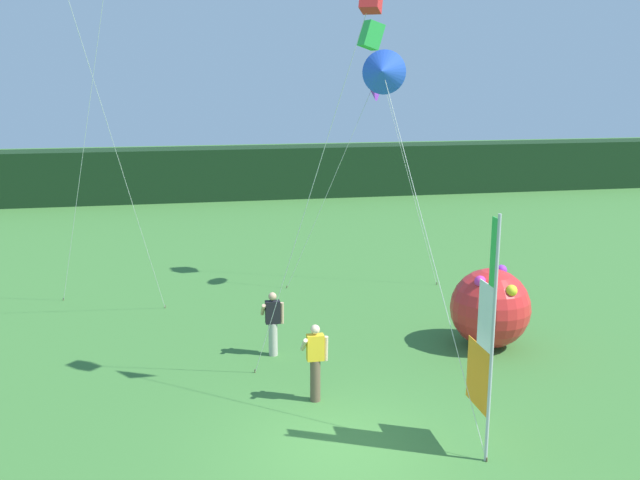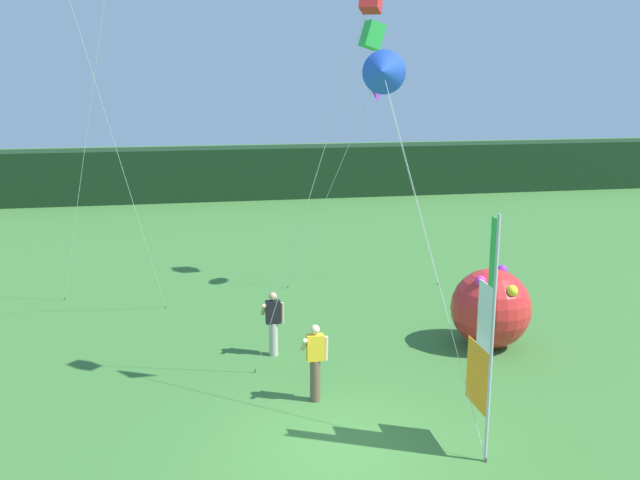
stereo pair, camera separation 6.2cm
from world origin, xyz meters
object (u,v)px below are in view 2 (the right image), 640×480
at_px(banner_flag, 485,342).
at_px(kite_red_box_0, 370,1).
at_px(kite_blue_delta_5, 383,73).
at_px(person_mid_field, 315,360).
at_px(kite_purple_delta_4, 374,87).
at_px(inflatable_balloon, 491,308).
at_px(person_near_banner, 273,322).
at_px(kite_green_box_6, 373,36).

bearing_deg(banner_flag, kite_red_box_0, 119.47).
bearing_deg(kite_blue_delta_5, person_mid_field, 162.92).
xyz_separation_m(kite_purple_delta_4, kite_blue_delta_5, (-1.86, -7.63, 0.39)).
distance_m(person_mid_field, kite_purple_delta_4, 9.63).
xyz_separation_m(inflatable_balloon, kite_purple_delta_4, (-1.83, 5.00, 5.41)).
relative_size(kite_red_box_0, kite_blue_delta_5, 1.17).
distance_m(person_near_banner, inflatable_balloon, 5.53).
bearing_deg(banner_flag, person_mid_field, 133.89).
height_order(banner_flag, kite_purple_delta_4, kite_purple_delta_4).
distance_m(person_mid_field, kite_blue_delta_5, 6.06).
bearing_deg(kite_purple_delta_4, kite_red_box_0, -105.73).
xyz_separation_m(person_mid_field, kite_purple_delta_4, (3.12, 7.25, 5.52)).
distance_m(person_near_banner, kite_green_box_6, 9.85).
bearing_deg(kite_blue_delta_5, kite_red_box_0, 116.28).
relative_size(kite_purple_delta_4, kite_blue_delta_5, 0.94).
distance_m(banner_flag, kite_red_box_0, 6.72).
bearing_deg(inflatable_balloon, banner_flag, -115.76).
distance_m(person_near_banner, kite_red_box_0, 7.94).
height_order(person_mid_field, kite_purple_delta_4, kite_purple_delta_4).
relative_size(person_mid_field, kite_blue_delta_5, 0.23).
distance_m(banner_flag, person_near_banner, 6.34).
xyz_separation_m(person_mid_field, inflatable_balloon, (4.95, 2.25, 0.11)).
xyz_separation_m(kite_blue_delta_5, kite_green_box_6, (2.08, 8.69, 1.13)).
relative_size(person_near_banner, kite_purple_delta_4, 0.24).
distance_m(inflatable_balloon, kite_purple_delta_4, 7.59).
distance_m(inflatable_balloon, kite_red_box_0, 8.43).
relative_size(person_near_banner, kite_green_box_6, 0.19).
xyz_separation_m(person_near_banner, kite_green_box_6, (3.90, 5.62, 7.09)).
bearing_deg(banner_flag, kite_purple_delta_4, 86.86).
height_order(person_near_banner, inflatable_balloon, inflatable_balloon).
height_order(banner_flag, person_near_banner, banner_flag).
relative_size(person_near_banner, inflatable_balloon, 0.79).
bearing_deg(person_near_banner, kite_purple_delta_4, 51.18).
xyz_separation_m(inflatable_balloon, kite_green_box_6, (-1.61, 6.05, 6.94)).
distance_m(kite_purple_delta_4, kite_green_box_6, 1.87).
bearing_deg(kite_green_box_6, kite_purple_delta_4, -101.80).
height_order(person_mid_field, inflatable_balloon, inflatable_balloon).
bearing_deg(person_mid_field, kite_blue_delta_5, -17.08).
relative_size(inflatable_balloon, kite_red_box_0, 0.24).
height_order(inflatable_balloon, kite_purple_delta_4, kite_purple_delta_4).
distance_m(person_mid_field, kite_green_box_6, 11.39).
xyz_separation_m(kite_purple_delta_4, kite_green_box_6, (0.22, 1.05, 1.53)).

